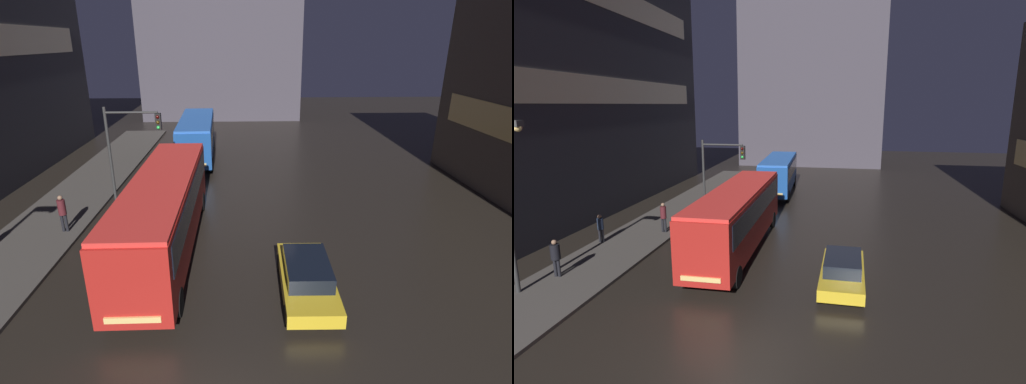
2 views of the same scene
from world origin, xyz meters
TOP-DOWN VIEW (x-y plane):
  - ground_plane at (0.00, 0.00)m, footprint 120.00×120.00m
  - sidewalk_left at (-9.00, 10.00)m, footprint 4.00×48.00m
  - building_left_tower at (-18.38, 16.00)m, footprint 10.07×31.36m
  - building_far_backdrop at (-1.52, 45.40)m, footprint 18.07×12.00m
  - bus_near at (-2.59, 9.24)m, footprint 2.51×11.86m
  - bus_far at (-2.74, 23.99)m, footprint 2.90×9.82m
  - car_taxi at (3.04, 5.84)m, footprint 1.96×4.78m
  - pedestrian_near at (-7.77, 11.03)m, footprint 0.50×0.50m
  - pedestrian_mid at (-10.47, 8.66)m, footprint 0.36×0.36m
  - pedestrian_far at (-9.72, 4.08)m, footprint 0.58×0.58m
  - traffic_light_main at (-5.37, 14.72)m, footprint 3.00×0.35m

SIDE VIEW (x-z plane):
  - ground_plane at x=0.00m, z-range 0.00..0.00m
  - sidewalk_left at x=-9.00m, z-range 0.00..0.15m
  - car_taxi at x=3.04m, z-range 0.03..1.39m
  - pedestrian_mid at x=-10.47m, z-range 0.28..1.91m
  - pedestrian_far at x=-9.72m, z-range 0.33..2.08m
  - pedestrian_near at x=-7.77m, z-range 0.32..2.16m
  - bus_far at x=-2.74m, z-range 0.37..3.57m
  - bus_near at x=-2.59m, z-range 0.40..3.85m
  - traffic_light_main at x=-5.37m, z-range 0.98..6.48m
  - building_far_backdrop at x=-1.52m, z-range 0.00..20.63m
  - building_left_tower at x=-18.38m, z-range 0.00..22.28m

